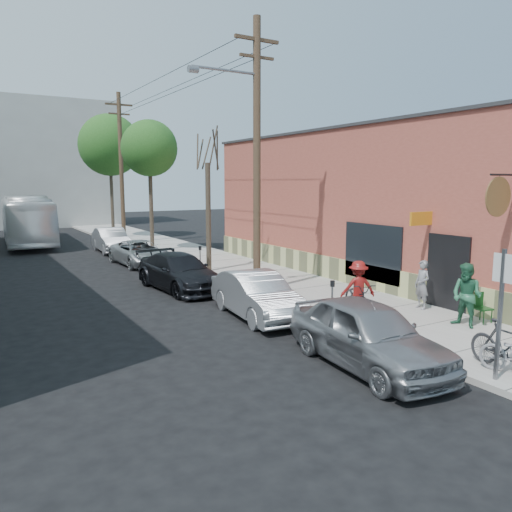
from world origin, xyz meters
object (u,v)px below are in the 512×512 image
patio_chair_a (482,308)px  patron_grey (422,285)px  tree_bare (208,217)px  sign_post (501,302)px  bus (27,220)px  parked_bike_a (506,347)px  car_4 (111,240)px  car_3 (140,253)px  parking_meter_near (332,294)px  parking_meter_far (200,255)px  patron_green (467,295)px  utility_pole_near (255,152)px  car_1 (257,295)px  cyclist (358,288)px  car_2 (180,272)px  tree_leafy_far (110,145)px  car_0 (368,334)px  tree_leafy_mid (149,149)px

patio_chair_a → patron_grey: patron_grey is taller
tree_bare → sign_post: bearing=-91.7°
sign_post → bus: bus is taller
parked_bike_a → car_4: car_4 is taller
tree_bare → car_3: size_ratio=1.09×
parking_meter_near → tree_bare: tree_bare is taller
parking_meter_far → patron_green: patron_green is taller
utility_pole_near → car_1: bearing=-120.1°
cyclist → parked_bike_a: 5.38m
car_2 → parking_meter_far: bearing=45.2°
tree_leafy_far → patio_chair_a: bearing=-83.7°
parking_meter_near → car_2: size_ratio=0.25×
utility_pole_near → bus: utility_pole_near is taller
cyclist → car_0: (-2.66, -3.26, -0.21)m
car_0 → bus: bearing=102.7°
tree_leafy_mid → parking_meter_near: bearing=-91.8°
sign_post → patio_chair_a: size_ratio=3.18×
car_0 → parking_meter_far: bearing=88.6°
sign_post → patron_grey: (3.39, 4.94, -0.87)m
patio_chair_a → car_2: (-5.71, 9.57, 0.13)m
patio_chair_a → bus: 30.46m
patron_grey → cyclist: 2.35m
patron_green → patron_grey: bearing=160.1°
tree_bare → tree_leafy_mid: (0.00, 7.96, 3.58)m
parking_meter_far → sign_post: bearing=-89.6°
patio_chair_a → car_4: 22.48m
parked_bike_a → car_3: bearing=102.0°
car_2 → car_4: bearing=83.0°
parking_meter_near → car_2: 7.42m
tree_bare → bus: tree_bare is taller
tree_leafy_far → car_2: bearing=-97.4°
tree_leafy_far → parked_bike_a: bearing=-89.8°
parking_meter_near → tree_leafy_mid: bearing=88.2°
parking_meter_far → tree_leafy_mid: 9.75m
car_0 → car_2: size_ratio=0.94×
parking_meter_far → patio_chair_a: parking_meter_far is taller
tree_leafy_far → car_3: bearing=-99.0°
cyclist → bus: bus is taller
parking_meter_near → car_3: size_ratio=0.27×
sign_post → car_0: bearing=124.6°
patio_chair_a → bus: (-9.11, 29.04, 1.10)m
utility_pole_near → patron_green: size_ratio=5.37×
patron_green → parked_bike_a: 3.51m
utility_pole_near → car_3: size_ratio=2.18×
parking_meter_near → car_4: (-1.45, 19.45, -0.24)m
patron_green → car_2: size_ratio=0.38×
car_3 → bus: 13.41m
patio_chair_a → parked_bike_a: size_ratio=0.47×
tree_bare → bus: size_ratio=0.42×
tree_leafy_mid → patio_chair_a: tree_leafy_mid is taller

